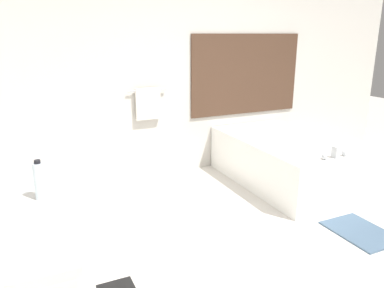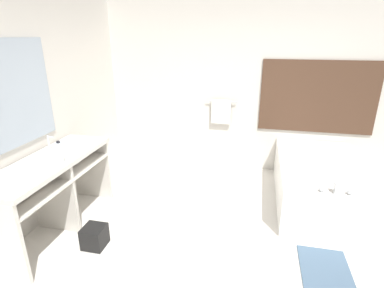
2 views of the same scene
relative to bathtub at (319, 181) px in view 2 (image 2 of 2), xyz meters
name	(u,v)px [view 2 (image 2 of 2)]	position (x,y,z in m)	size (l,w,h in m)	color
ground_plane	(220,249)	(-1.16, -1.27, -0.32)	(16.00, 16.00, 0.00)	silver
wall_back_with_blinds	(244,89)	(-1.12, 0.96, 1.03)	(7.40, 0.13, 2.70)	silver
wall_left_with_mirror	(18,115)	(-3.39, -1.27, 1.04)	(0.08, 7.40, 2.70)	silver
vanity_counter	(54,177)	(-3.06, -1.30, 0.35)	(0.59, 1.65, 0.89)	silver
sink_faucet	(49,143)	(-3.22, -1.08, 0.66)	(0.09, 0.04, 0.18)	silver
bathtub	(319,181)	(0.00, 0.00, 0.00)	(1.07, 1.84, 0.70)	white
water_bottle_2	(60,152)	(-2.87, -1.37, 0.69)	(0.07, 0.07, 0.24)	white
waste_bin	(95,237)	(-2.50, -1.51, -0.20)	(0.23, 0.23, 0.24)	black
bath_mat	(325,269)	(-0.12, -1.35, -0.31)	(0.47, 0.62, 0.02)	slate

